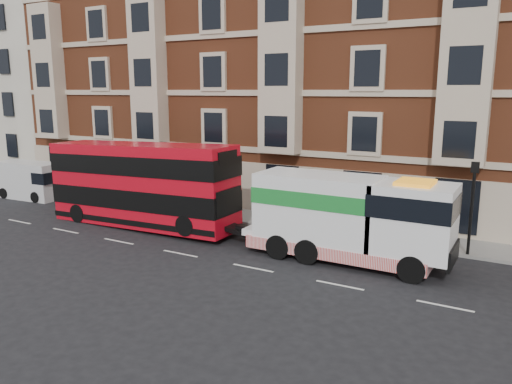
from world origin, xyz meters
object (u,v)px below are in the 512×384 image
(tow_truck, at_px, (345,217))
(pedestrian, at_px, (148,188))
(double_decker_bus, at_px, (141,183))
(box_van, at_px, (30,181))

(tow_truck, bearing_deg, pedestrian, 162.48)
(double_decker_bus, height_order, box_van, double_decker_bus)
(double_decker_bus, relative_size, pedestrian, 6.82)
(tow_truck, height_order, pedestrian, tow_truck)
(double_decker_bus, height_order, tow_truck, double_decker_bus)
(tow_truck, distance_m, box_van, 24.50)
(box_van, relative_size, pedestrian, 2.98)
(box_van, xyz_separation_m, pedestrian, (8.28, 3.25, -0.27))
(double_decker_bus, relative_size, tow_truck, 1.25)
(tow_truck, relative_size, pedestrian, 5.46)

